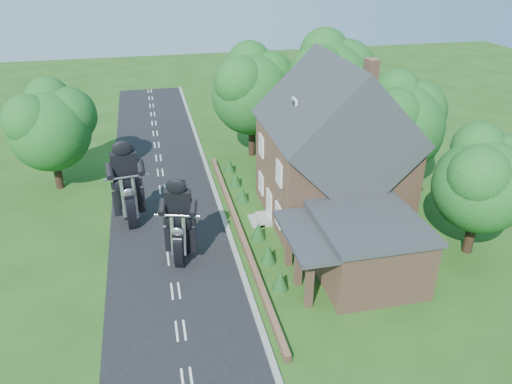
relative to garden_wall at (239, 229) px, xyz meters
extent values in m
plane|color=#1F4914|center=(-4.30, -5.00, -0.20)|extent=(120.00, 120.00, 0.00)
cube|color=black|center=(-4.30, -5.00, -0.19)|extent=(7.00, 80.00, 0.02)
cube|color=gray|center=(-0.65, -5.00, -0.14)|extent=(0.30, 80.00, 0.12)
cube|color=#885F45|center=(0.00, 0.00, 0.00)|extent=(0.30, 22.00, 0.40)
cube|color=#885F45|center=(6.20, 1.00, 2.80)|extent=(8.00, 8.00, 6.00)
cube|color=#292D31|center=(6.20, 1.00, 5.80)|extent=(8.48, 8.64, 8.48)
cube|color=#885F45|center=(8.20, 1.00, 9.00)|extent=(0.60, 0.90, 1.60)
cube|color=white|center=(3.60, 1.00, 7.30)|extent=(0.12, 0.80, 0.90)
cube|color=black|center=(3.54, 1.00, 7.30)|extent=(0.04, 0.55, 0.65)
cube|color=white|center=(2.14, 1.00, 0.85)|extent=(0.10, 1.10, 2.10)
cube|color=gray|center=(1.80, 1.00, -0.05)|extent=(0.80, 1.60, 0.30)
cube|color=gray|center=(1.30, 1.00, -0.12)|extent=(0.80, 1.60, 0.15)
cube|color=white|center=(2.14, -1.20, 1.40)|extent=(0.10, 1.10, 1.40)
cube|color=black|center=(2.12, -1.20, 1.40)|extent=(0.04, 0.92, 1.22)
cube|color=white|center=(2.14, 3.20, 1.40)|extent=(0.10, 1.10, 1.40)
cube|color=black|center=(2.12, 3.20, 1.40)|extent=(0.04, 0.92, 1.22)
cube|color=white|center=(2.14, -1.20, 4.10)|extent=(0.10, 1.10, 1.40)
cube|color=black|center=(2.12, -1.20, 4.10)|extent=(0.04, 0.92, 1.22)
cube|color=white|center=(2.14, 3.20, 4.10)|extent=(0.10, 1.10, 1.40)
cube|color=black|center=(2.12, 3.20, 4.10)|extent=(0.04, 0.92, 1.22)
cube|color=#885F45|center=(5.70, -5.80, 1.40)|extent=(5.00, 5.60, 3.20)
cube|color=#292D31|center=(5.70, -5.80, 3.12)|extent=(5.30, 5.94, 0.24)
cube|color=#292D31|center=(2.60, -5.80, 2.75)|extent=(2.60, 5.32, 0.22)
cube|color=#885F45|center=(2.00, -7.60, 1.20)|extent=(0.35, 0.35, 2.80)
cube|color=#885F45|center=(2.00, -5.80, 1.20)|extent=(0.35, 0.35, 2.80)
cube|color=#885F45|center=(2.00, -4.00, 1.20)|extent=(0.35, 0.35, 2.80)
cylinder|color=black|center=(12.70, -5.00, 1.20)|extent=(0.56, 0.56, 2.80)
sphere|color=#164D19|center=(12.70, -5.00, 4.03)|extent=(5.20, 5.20, 5.20)
sphere|color=#164D19|center=(13.87, -4.48, 4.81)|extent=(3.74, 3.74, 3.74)
sphere|color=#164D19|center=(11.79, -5.78, 5.07)|extent=(3.22, 3.22, 3.22)
sphere|color=#164D19|center=(12.80, -3.96, 5.85)|extent=(2.86, 2.86, 2.86)
cylinder|color=black|center=(12.20, 3.50, 1.30)|extent=(0.56, 0.56, 3.00)
sphere|color=#164D19|center=(12.20, 3.50, 4.45)|extent=(6.00, 6.00, 6.00)
sphere|color=#164D19|center=(13.55, 4.10, 5.35)|extent=(4.32, 4.32, 4.32)
sphere|color=#164D19|center=(11.15, 2.60, 5.65)|extent=(3.72, 3.72, 3.72)
sphere|color=#164D19|center=(12.30, 4.70, 6.55)|extent=(3.30, 3.30, 3.30)
cylinder|color=black|center=(9.70, 11.00, 1.60)|extent=(0.56, 0.56, 3.60)
sphere|color=#164D19|center=(9.70, 11.00, 5.38)|extent=(7.20, 7.20, 7.20)
sphere|color=#164D19|center=(11.32, 11.72, 6.46)|extent=(5.18, 5.18, 5.18)
sphere|color=#164D19|center=(8.44, 9.92, 6.82)|extent=(4.46, 4.46, 4.46)
sphere|color=#164D19|center=(9.80, 12.44, 7.90)|extent=(3.96, 3.96, 3.96)
cylinder|color=black|center=(3.70, 12.00, 1.50)|extent=(0.56, 0.56, 3.40)
sphere|color=#164D19|center=(3.70, 12.00, 4.96)|extent=(6.40, 6.40, 6.40)
sphere|color=#164D19|center=(5.14, 12.64, 5.92)|extent=(4.61, 4.61, 4.61)
sphere|color=#164D19|center=(2.58, 11.04, 6.24)|extent=(3.97, 3.97, 3.97)
sphere|color=#164D19|center=(3.80, 13.28, 7.20)|extent=(3.52, 3.52, 3.52)
cylinder|color=black|center=(-11.30, 9.00, 1.20)|extent=(0.56, 0.56, 2.80)
sphere|color=#164D19|center=(-11.30, 9.00, 4.14)|extent=(5.60, 5.60, 5.60)
sphere|color=#164D19|center=(-10.04, 9.56, 4.98)|extent=(4.03, 4.03, 4.03)
sphere|color=#164D19|center=(-12.28, 8.16, 5.26)|extent=(3.47, 3.47, 3.47)
sphere|color=#164D19|center=(-11.20, 10.12, 6.10)|extent=(3.08, 3.08, 3.08)
cone|color=#133D16|center=(1.00, -6.00, 0.35)|extent=(0.90, 0.90, 1.10)
cone|color=#133D16|center=(1.00, -3.50, 0.35)|extent=(0.90, 0.90, 1.10)
cone|color=#133D16|center=(1.00, -1.00, 0.35)|extent=(0.90, 0.90, 1.10)
cone|color=#133D16|center=(1.00, 4.00, 0.35)|extent=(0.90, 0.90, 1.10)
cone|color=#133D16|center=(1.00, 6.50, 0.35)|extent=(0.90, 0.90, 1.10)
cone|color=#133D16|center=(1.00, 9.00, 0.35)|extent=(0.90, 0.90, 1.10)
camera|label=1|loc=(-4.78, -25.99, 15.91)|focal=35.00mm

